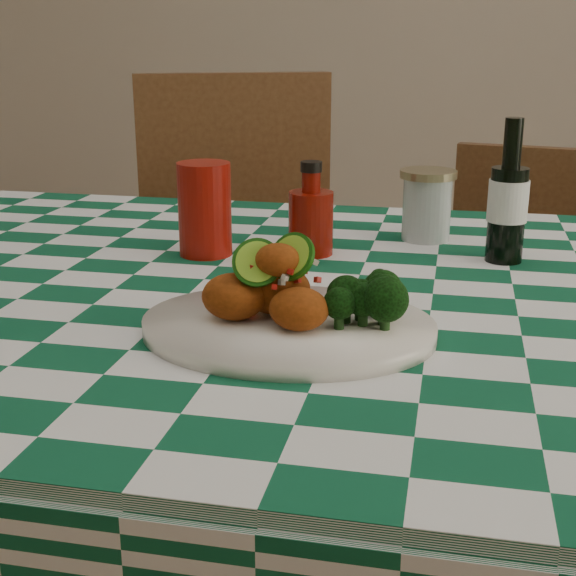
% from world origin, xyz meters
% --- Properties ---
extents(dining_table, '(1.66, 1.06, 0.79)m').
position_xyz_m(dining_table, '(0.00, 0.00, 0.39)').
color(dining_table, '#0E5031').
rests_on(dining_table, ground).
extents(plate, '(0.34, 0.27, 0.02)m').
position_xyz_m(plate, '(-0.05, -0.18, 0.80)').
color(plate, white).
rests_on(plate, dining_table).
extents(fried_chicken_pile, '(0.13, 0.10, 0.09)m').
position_xyz_m(fried_chicken_pile, '(-0.06, -0.18, 0.85)').
color(fried_chicken_pile, '#963B0E').
rests_on(fried_chicken_pile, plate).
extents(broccoli_side, '(0.07, 0.07, 0.05)m').
position_xyz_m(broccoli_side, '(0.04, -0.17, 0.83)').
color(broccoli_side, black).
rests_on(broccoli_side, plate).
extents(red_tumbler, '(0.09, 0.09, 0.14)m').
position_xyz_m(red_tumbler, '(-0.24, 0.12, 0.86)').
color(red_tumbler, maroon).
rests_on(red_tumbler, dining_table).
extents(ketchup_bottle, '(0.07, 0.07, 0.14)m').
position_xyz_m(ketchup_bottle, '(-0.09, 0.16, 0.86)').
color(ketchup_bottle, '#700E05').
rests_on(ketchup_bottle, dining_table).
extents(mason_jar, '(0.11, 0.11, 0.11)m').
position_xyz_m(mason_jar, '(0.08, 0.28, 0.84)').
color(mason_jar, '#B2BCBA').
rests_on(mason_jar, dining_table).
extents(beer_bottle, '(0.07, 0.07, 0.21)m').
position_xyz_m(beer_bottle, '(0.20, 0.18, 0.89)').
color(beer_bottle, black).
rests_on(beer_bottle, dining_table).
extents(wooden_chair_left, '(0.61, 0.63, 1.02)m').
position_xyz_m(wooden_chair_left, '(-0.32, 0.67, 0.51)').
color(wooden_chair_left, '#472814').
rests_on(wooden_chair_left, ground).
extents(wooden_chair_right, '(0.46, 0.47, 0.86)m').
position_xyz_m(wooden_chair_right, '(0.28, 0.75, 0.43)').
color(wooden_chair_right, '#472814').
rests_on(wooden_chair_right, ground).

